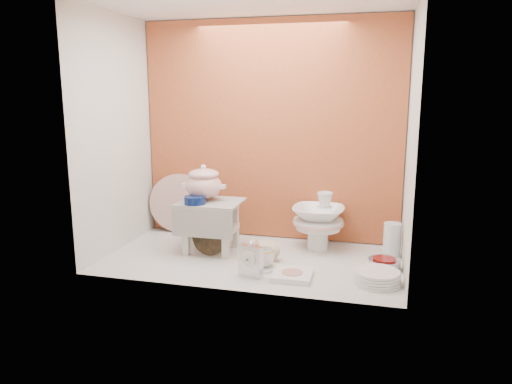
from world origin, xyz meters
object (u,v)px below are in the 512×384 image
blue_white_vase (201,219)px  porcelain_tower (318,220)px  floral_platter (179,203)px  gold_rim_teacup (263,258)px  soup_tureen (204,182)px  mantel_clock (251,260)px  step_stool (211,226)px  dinner_plate_stack (377,277)px  plush_pig (266,250)px  crystal_bowl (384,264)px

blue_white_vase → porcelain_tower: (0.84, -0.06, 0.06)m
porcelain_tower → blue_white_vase: bearing=175.6°
floral_platter → gold_rim_teacup: size_ratio=3.21×
soup_tureen → mantel_clock: 0.67m
floral_platter → step_stool: bearing=-43.9°
step_stool → blue_white_vase: size_ratio=1.50×
soup_tureen → porcelain_tower: (0.72, 0.19, -0.26)m
step_stool → gold_rim_teacup: 0.47m
porcelain_tower → mantel_clock: bearing=-116.7°
step_stool → mantel_clock: bearing=-46.2°
gold_rim_teacup → dinner_plate_stack: bearing=-6.4°
soup_tureen → gold_rim_teacup: 0.64m
gold_rim_teacup → porcelain_tower: porcelain_tower is taller
plush_pig → gold_rim_teacup: size_ratio=1.66×
step_stool → mantel_clock: 0.52m
dinner_plate_stack → porcelain_tower: porcelain_tower is taller
mantel_clock → dinner_plate_stack: size_ratio=0.78×
floral_platter → plush_pig: floral_platter is taller
mantel_clock → blue_white_vase: bearing=145.5°
blue_white_vase → mantel_clock: blue_white_vase is taller
gold_rim_teacup → crystal_bowl: (0.69, 0.17, -0.04)m
step_stool → floral_platter: 0.53m
plush_pig → porcelain_tower: size_ratio=0.58×
step_stool → porcelain_tower: 0.70m
floral_platter → crystal_bowl: size_ratio=2.27×
plush_pig → crystal_bowl: bearing=2.5°
blue_white_vase → dinner_plate_stack: bearing=-25.4°
floral_platter → gold_rim_teacup: (0.78, -0.59, -0.15)m
floral_platter → blue_white_vase: (0.20, -0.08, -0.09)m
porcelain_tower → plush_pig: bearing=-131.6°
plush_pig → soup_tureen: bearing=165.3°
floral_platter → dinner_plate_stack: (1.43, -0.66, -0.18)m
step_stool → soup_tureen: size_ratio=1.43×
blue_white_vase → plush_pig: blue_white_vase is taller
soup_tureen → mantel_clock: size_ratio=1.36×
soup_tureen → plush_pig: size_ratio=1.22×
mantel_clock → dinner_plate_stack: 0.69m
porcelain_tower → soup_tureen: bearing=-164.9°
dinner_plate_stack → crystal_bowl: 0.24m
plush_pig → crystal_bowl: (0.70, 0.03, -0.04)m
gold_rim_teacup → porcelain_tower: size_ratio=0.35×
mantel_clock → plush_pig: 0.29m
floral_platter → mantel_clock: (0.74, -0.74, -0.12)m
dinner_plate_stack → crystal_bowl: bearing=81.3°
soup_tureen → mantel_clock: soup_tureen is taller
floral_platter → mantel_clock: floral_platter is taller
floral_platter → blue_white_vase: floral_platter is taller
soup_tureen → mantel_clock: bearing=-43.6°
blue_white_vase → gold_rim_teacup: (0.58, -0.51, -0.06)m
blue_white_vase → crystal_bowl: bearing=-15.2°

